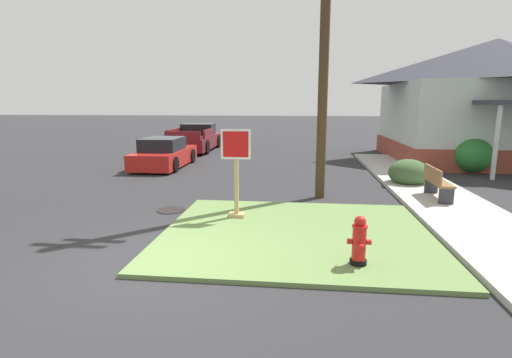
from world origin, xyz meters
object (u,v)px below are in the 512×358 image
Objects in this scene: parked_sedan_red at (164,154)px; street_bench at (437,181)px; fire_hydrant at (359,242)px; pickup_truck_maroon at (196,139)px; stop_sign at (236,176)px; manhole_cover at (171,210)px.

parked_sedan_red is 10.64m from street_bench.
fire_hydrant is 0.15× the size of pickup_truck_maroon.
stop_sign is at bearing -71.18° from pickup_truck_maroon.
pickup_truck_maroon is at bearing 131.04° from street_bench.
parked_sedan_red reaches higher than manhole_cover.
manhole_cover is at bearing -69.36° from parked_sedan_red.
parked_sedan_red is 0.77× the size of pickup_truck_maroon.
pickup_truck_maroon is at bearing 92.46° from parked_sedan_red.
pickup_truck_maroon is (-4.53, 13.30, -0.41)m from stop_sign.
stop_sign reaches higher than manhole_cover.
street_bench is at bearing 60.06° from fire_hydrant.
stop_sign reaches higher than fire_hydrant.
stop_sign is 8.44m from parked_sedan_red.
parked_sedan_red is at bearing 151.78° from street_bench.
stop_sign reaches higher than pickup_truck_maroon.
parked_sedan_red reaches higher than street_bench.
fire_hydrant is at bearing -36.36° from manhole_cover.
fire_hydrant is 1.16× the size of manhole_cover.
fire_hydrant is 0.19× the size of parked_sedan_red.
pickup_truck_maroon reaches higher than street_bench.
pickup_truck_maroon is (-0.26, 6.04, 0.08)m from parked_sedan_red.
manhole_cover is 0.17× the size of parked_sedan_red.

